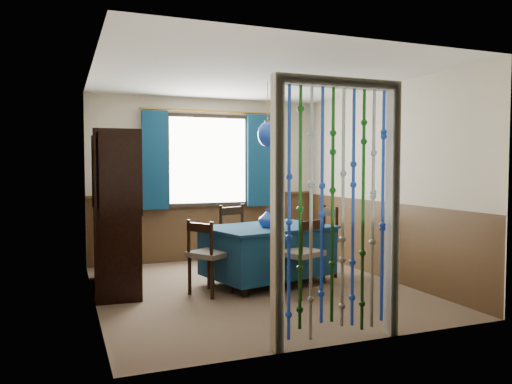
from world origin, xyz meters
name	(u,v)px	position (x,y,z in m)	size (l,w,h in m)	color
floor	(253,289)	(0.00, 0.00, 0.00)	(4.00, 4.00, 0.00)	brown
ceiling	(253,77)	(0.00, 0.00, 2.50)	(4.00, 4.00, 0.00)	silver
wall_back	(207,180)	(0.00, 2.00, 1.25)	(3.60, 3.60, 0.00)	beige
wall_front	(342,193)	(0.00, -2.00, 1.25)	(3.60, 3.60, 0.00)	beige
wall_left	(93,186)	(-1.80, 0.00, 1.25)	(4.00, 4.00, 0.00)	beige
wall_right	(381,182)	(1.80, 0.00, 1.25)	(4.00, 4.00, 0.00)	beige
wainscot_back	(208,228)	(0.00, 1.99, 0.50)	(3.60, 3.60, 0.00)	#49311B
wainscot_front	(340,284)	(0.00, -1.99, 0.50)	(3.60, 3.60, 0.00)	#49311B
wainscot_left	(96,257)	(-1.79, 0.00, 0.50)	(4.00, 4.00, 0.00)	#49311B
wainscot_right	(379,239)	(1.79, 0.00, 0.50)	(4.00, 4.00, 0.00)	#49311B
window	(208,160)	(0.00, 1.95, 1.55)	(1.32, 0.12, 1.42)	black
doorway	(338,217)	(0.00, -1.94, 1.05)	(1.16, 0.12, 2.18)	silver
dining_table	(268,250)	(0.26, 0.18, 0.42)	(1.71, 1.37, 0.72)	navy
chair_near	(302,254)	(0.39, -0.50, 0.48)	(0.57, 0.56, 0.90)	black
chair_far	(240,238)	(0.11, 0.78, 0.50)	(0.60, 0.59, 0.94)	black
chair_left	(209,255)	(-0.57, -0.06, 0.46)	(0.57, 0.57, 0.86)	black
chair_right	(319,239)	(1.08, 0.36, 0.49)	(0.47, 0.49, 0.93)	black
sideboard	(115,236)	(-1.53, 0.61, 0.64)	(0.57, 1.45, 1.86)	black
pendant_lamp	(268,134)	(0.26, 0.18, 1.86)	(0.25, 0.25, 0.80)	olive
vase_table	(267,219)	(0.20, 0.05, 0.82)	(0.20, 0.20, 0.20)	#163697
bowl_shelf	(122,181)	(-1.47, 0.26, 1.30)	(0.22, 0.22, 0.05)	beige
vase_sideboard	(117,202)	(-1.47, 0.93, 1.02)	(0.17, 0.17, 0.17)	beige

